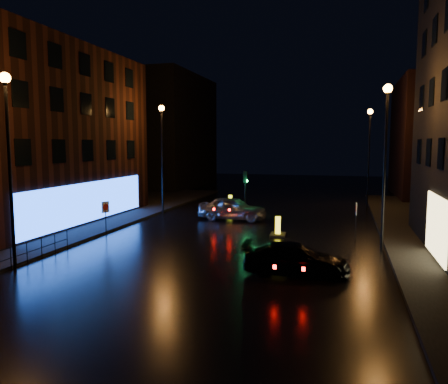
{
  "coord_description": "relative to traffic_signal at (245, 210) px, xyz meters",
  "views": [
    {
      "loc": [
        5.87,
        -17.34,
        5.42
      ],
      "look_at": [
        -0.5,
        5.59,
        2.8
      ],
      "focal_mm": 35.0,
      "sensor_mm": 36.0,
      "label": 1
    }
  ],
  "objects": [
    {
      "name": "silver_hatchback",
      "position": [
        -0.61,
        -1.37,
        0.33
      ],
      "size": [
        4.89,
        2.03,
        1.65
      ],
      "primitive_type": "imported",
      "rotation": [
        0.0,
        0.0,
        1.55
      ],
      "color": "#B5B7BE",
      "rests_on": "ground"
    },
    {
      "name": "road_sign_right",
      "position": [
        7.76,
        -5.71,
        1.08
      ],
      "size": [
        0.08,
        0.51,
        2.11
      ],
      "rotation": [
        0.0,
        0.0,
        3.19
      ],
      "color": "black",
      "rests_on": "ground"
    },
    {
      "name": "building_far_left",
      "position": [
        -14.8,
        21.0,
        6.5
      ],
      "size": [
        8.0,
        16.0,
        14.0
      ],
      "primitive_type": "cube",
      "color": "black",
      "rests_on": "ground"
    },
    {
      "name": "road_sign_left",
      "position": [
        -6.63,
        -8.44,
        1.01
      ],
      "size": [
        0.24,
        0.46,
        2.01
      ],
      "rotation": [
        0.0,
        0.0,
        -0.43
      ],
      "color": "black",
      "rests_on": "ground"
    },
    {
      "name": "guard_railing",
      "position": [
        -6.8,
        -15.0,
        0.24
      ],
      "size": [
        0.05,
        6.04,
        1.0
      ],
      "color": "black",
      "rests_on": "ground"
    },
    {
      "name": "street_lamp_rnear",
      "position": [
        9.0,
        -8.0,
        5.06
      ],
      "size": [
        0.44,
        0.44,
        8.37
      ],
      "color": "black",
      "rests_on": "ground"
    },
    {
      "name": "building_left",
      "position": [
        -14.3,
        -6.0,
        5.5
      ],
      "size": [
        10.0,
        18.0,
        12.0
      ],
      "primitive_type": "cube",
      "color": "black",
      "rests_on": "ground"
    },
    {
      "name": "dark_sedan",
      "position": [
        5.2,
        -13.38,
        0.14
      ],
      "size": [
        4.58,
        2.19,
        1.29
      ],
      "primitive_type": "imported",
      "rotation": [
        0.0,
        0.0,
        1.66
      ],
      "color": "black",
      "rests_on": "ground"
    },
    {
      "name": "street_lamp_lnear",
      "position": [
        -6.6,
        -16.0,
        5.06
      ],
      "size": [
        0.44,
        0.44,
        8.37
      ],
      "color": "black",
      "rests_on": "ground"
    },
    {
      "name": "pavement_left",
      "position": [
        -12.8,
        -6.0,
        -0.43
      ],
      "size": [
        12.0,
        44.0,
        0.15
      ],
      "primitive_type": "cube",
      "color": "black",
      "rests_on": "ground"
    },
    {
      "name": "bollard_near",
      "position": [
        3.33,
        -5.89,
        -0.25
      ],
      "size": [
        0.93,
        1.35,
        1.14
      ],
      "rotation": [
        0.0,
        0.0,
        0.05
      ],
      "color": "black",
      "rests_on": "ground"
    },
    {
      "name": "street_lamp_rfar",
      "position": [
        9.0,
        8.0,
        5.06
      ],
      "size": [
        0.44,
        0.44,
        8.37
      ],
      "color": "black",
      "rests_on": "ground"
    },
    {
      "name": "traffic_signal",
      "position": [
        0.0,
        0.0,
        0.0
      ],
      "size": [
        1.4,
        2.4,
        3.45
      ],
      "color": "black",
      "rests_on": "ground"
    },
    {
      "name": "ground",
      "position": [
        1.2,
        -14.0,
        -0.5
      ],
      "size": [
        120.0,
        120.0,
        0.0
      ],
      "primitive_type": "plane",
      "color": "black",
      "rests_on": "ground"
    },
    {
      "name": "building_far_right",
      "position": [
        16.2,
        18.0,
        5.5
      ],
      "size": [
        8.0,
        14.0,
        12.0
      ],
      "primitive_type": "cube",
      "color": "black",
      "rests_on": "ground"
    },
    {
      "name": "street_lamp_lfar",
      "position": [
        -6.6,
        -0.0,
        5.06
      ],
      "size": [
        0.44,
        0.44,
        8.37
      ],
      "color": "black",
      "rests_on": "ground"
    },
    {
      "name": "bollard_far",
      "position": [
        -2.44,
        4.97,
        -0.28
      ],
      "size": [
        0.86,
        1.22,
        1.02
      ],
      "rotation": [
        0.0,
        0.0,
        -0.07
      ],
      "color": "black",
      "rests_on": "ground"
    }
  ]
}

